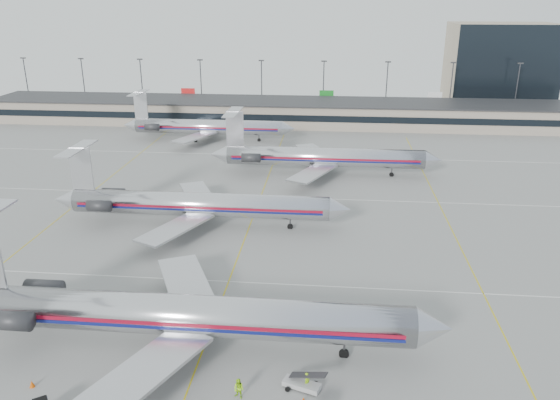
# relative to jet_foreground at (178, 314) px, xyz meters

# --- Properties ---
(ground) EXTENTS (260.00, 260.00, 0.00)m
(ground) POSITION_rel_jet_foreground_xyz_m (2.31, 3.48, -3.80)
(ground) COLOR gray
(ground) RESTS_ON ground
(apron_markings) EXTENTS (160.00, 0.15, 0.02)m
(apron_markings) POSITION_rel_jet_foreground_xyz_m (2.31, 13.48, -3.79)
(apron_markings) COLOR silver
(apron_markings) RESTS_ON ground
(terminal) EXTENTS (162.00, 17.00, 6.25)m
(terminal) POSITION_rel_jet_foreground_xyz_m (2.31, 101.45, -0.64)
(terminal) COLOR gray
(terminal) RESTS_ON ground
(light_mast_row) EXTENTS (163.60, 0.40, 15.28)m
(light_mast_row) POSITION_rel_jet_foreground_xyz_m (2.31, 115.48, 4.79)
(light_mast_row) COLOR #38383D
(light_mast_row) RESTS_ON ground
(distant_building) EXTENTS (30.00, 20.00, 25.00)m
(distant_building) POSITION_rel_jet_foreground_xyz_m (64.31, 131.48, 8.70)
(distant_building) COLOR tan
(distant_building) RESTS_ON ground
(jet_foreground) EXTENTS (49.98, 29.43, 13.08)m
(jet_foreground) POSITION_rel_jet_foreground_xyz_m (0.00, 0.00, 0.00)
(jet_foreground) COLOR silver
(jet_foreground) RESTS_ON ground
(jet_second_row) EXTENTS (44.93, 26.46, 11.76)m
(jet_second_row) POSITION_rel_jet_foreground_xyz_m (-5.93, 30.21, -0.38)
(jet_second_row) COLOR silver
(jet_second_row) RESTS_ON ground
(jet_third_row) EXTENTS (44.32, 27.26, 12.12)m
(jet_third_row) POSITION_rel_jet_foreground_xyz_m (12.01, 57.16, -0.28)
(jet_third_row) COLOR silver
(jet_third_row) RESTS_ON ground
(jet_back_row) EXTENTS (41.54, 25.55, 11.36)m
(jet_back_row) POSITION_rel_jet_foreground_xyz_m (-15.99, 81.47, -0.50)
(jet_back_row) COLOR silver
(jet_back_row) RESTS_ON ground
(belt_loader) EXTENTS (4.06, 2.23, 2.08)m
(belt_loader) POSITION_rel_jet_foreground_xyz_m (12.33, -4.86, -3.24)
(belt_loader) COLOR #A7A7A7
(belt_loader) RESTS_ON ground
(ramp_worker_near) EXTENTS (0.67, 0.70, 1.61)m
(ramp_worker_near) POSITION_rel_jet_foreground_xyz_m (12.71, -4.81, -2.99)
(ramp_worker_near) COLOR #9BD714
(ramp_worker_near) RESTS_ON ground
(ramp_worker_far) EXTENTS (1.14, 1.03, 1.90)m
(ramp_worker_far) POSITION_rel_jet_foreground_xyz_m (6.96, -6.56, -2.85)
(ramp_worker_far) COLOR #A5ED16
(ramp_worker_far) RESTS_ON ground
(cone_right) EXTENTS (0.45, 0.45, 0.53)m
(cone_right) POSITION_rel_jet_foreground_xyz_m (12.50, -6.59, -3.53)
(cone_right) COLOR #D24E07
(cone_right) RESTS_ON ground
(cone_left) EXTENTS (0.50, 0.50, 0.65)m
(cone_left) POSITION_rel_jet_foreground_xyz_m (-11.47, -6.94, -3.47)
(cone_left) COLOR #D24E07
(cone_left) RESTS_ON ground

